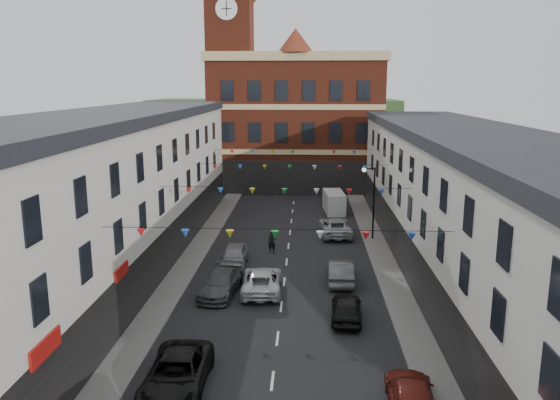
% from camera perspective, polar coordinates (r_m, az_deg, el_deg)
% --- Properties ---
extents(ground, '(160.00, 160.00, 0.00)m').
position_cam_1_polar(ground, '(31.79, 0.13, -11.08)').
color(ground, black).
rests_on(ground, ground).
extents(pavement_left, '(1.80, 64.00, 0.15)m').
position_cam_1_polar(pavement_left, '(34.59, -11.35, -9.23)').
color(pavement_left, '#605E5B').
rests_on(pavement_left, ground).
extents(pavement_right, '(1.80, 64.00, 0.15)m').
position_cam_1_polar(pavement_right, '(34.03, 12.15, -9.63)').
color(pavement_right, '#605E5B').
rests_on(pavement_right, ground).
extents(terrace_left, '(8.40, 56.00, 10.70)m').
position_cam_1_polar(terrace_left, '(33.72, -20.21, -0.93)').
color(terrace_left, silver).
rests_on(terrace_left, ground).
extents(terrace_right, '(8.40, 56.00, 9.70)m').
position_cam_1_polar(terrace_right, '(32.85, 21.23, -2.23)').
color(terrace_right, silver).
rests_on(terrace_right, ground).
extents(civic_building, '(20.60, 13.30, 18.50)m').
position_cam_1_polar(civic_building, '(67.32, 1.68, 8.30)').
color(civic_building, maroon).
rests_on(civic_building, ground).
extents(clock_tower, '(5.60, 5.60, 30.00)m').
position_cam_1_polar(clock_tower, '(64.87, -5.18, 14.13)').
color(clock_tower, maroon).
rests_on(clock_tower, ground).
extents(distant_hill, '(40.00, 14.00, 10.00)m').
position_cam_1_polar(distant_hill, '(91.68, -0.53, 7.32)').
color(distant_hill, '#284B23').
rests_on(distant_hill, ground).
extents(street_lamp, '(1.10, 0.36, 6.00)m').
position_cam_1_polar(street_lamp, '(44.36, 9.48, 0.71)').
color(street_lamp, black).
rests_on(street_lamp, ground).
extents(car_left_c, '(2.55, 5.38, 1.48)m').
position_cam_1_polar(car_left_c, '(24.02, -10.75, -17.43)').
color(car_left_c, black).
rests_on(car_left_c, ground).
extents(car_left_d, '(2.48, 5.01, 1.40)m').
position_cam_1_polar(car_left_d, '(33.50, -6.24, -8.63)').
color(car_left_d, '#3F4346').
rests_on(car_left_d, ground).
extents(car_left_e, '(1.92, 4.47, 1.51)m').
position_cam_1_polar(car_left_e, '(38.20, -4.81, -5.90)').
color(car_left_e, gray).
rests_on(car_left_e, ground).
extents(car_right_c, '(2.17, 4.63, 1.31)m').
position_cam_1_polar(car_right_c, '(22.98, 13.52, -19.29)').
color(car_right_c, maroon).
rests_on(car_right_c, ground).
extents(car_right_d, '(1.87, 4.09, 1.36)m').
position_cam_1_polar(car_right_d, '(30.12, 6.97, -11.12)').
color(car_right_d, black).
rests_on(car_right_d, ground).
extents(car_right_e, '(1.62, 4.47, 1.46)m').
position_cam_1_polar(car_right_e, '(35.46, 6.32, -7.40)').
color(car_right_e, '#515359').
rests_on(car_right_e, ground).
extents(car_right_f, '(2.80, 5.52, 1.49)m').
position_cam_1_polar(car_right_f, '(46.12, 5.77, -2.78)').
color(car_right_f, '#B1B3B6').
rests_on(car_right_f, ground).
extents(moving_car, '(2.59, 5.20, 1.42)m').
position_cam_1_polar(moving_car, '(33.74, -1.91, -8.40)').
color(moving_car, silver).
rests_on(moving_car, ground).
extents(white_van, '(2.16, 4.75, 2.04)m').
position_cam_1_polar(white_van, '(54.43, 5.66, -0.20)').
color(white_van, silver).
rests_on(white_van, ground).
extents(pedestrian, '(0.70, 0.54, 1.71)m').
position_cam_1_polar(pedestrian, '(41.08, -0.84, -4.42)').
color(pedestrian, black).
rests_on(pedestrian, ground).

